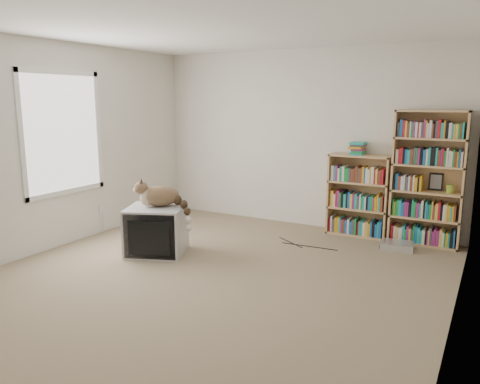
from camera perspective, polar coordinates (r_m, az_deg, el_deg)
The scene contains 16 objects.
floor at distance 4.86m, azimuth -3.78°, elevation -10.62°, with size 4.50×5.00×0.01m, color gray.
wall_back at distance 6.77m, azimuth 7.65°, elevation 6.40°, with size 4.50×0.02×2.50m, color silver.
wall_left at distance 6.07m, azimuth -22.19°, elevation 5.13°, with size 0.02×5.00×2.50m, color silver.
wall_right at distance 3.83m, azimuth 25.55°, elevation 1.76°, with size 0.02×5.00×2.50m, color silver.
ceiling at distance 4.57m, azimuth -4.21°, elevation 19.91°, with size 4.50×5.00×0.02m, color white.
window at distance 6.18m, azimuth -20.78°, elevation 6.72°, with size 0.02×1.22×1.52m, color white.
crt_tv at distance 5.66m, azimuth -10.13°, elevation -4.60°, with size 0.83×0.79×0.57m.
cat at distance 5.57m, azimuth -9.25°, elevation -0.85°, with size 0.75×0.51×0.54m.
bookcase_tall at distance 6.27m, azimuth 21.90°, elevation 1.21°, with size 0.84×0.30×1.68m.
bookcase_short at distance 6.48m, azimuth 14.26°, elevation -0.74°, with size 0.79×0.30×1.09m.
book_stack at distance 6.38m, azimuth 14.19°, elevation 5.18°, with size 0.19×0.25×0.16m, color #A71621.
green_mug at distance 6.24m, azimuth 24.26°, elevation 0.36°, with size 0.09×0.09×0.10m, color #83A62F.
framed_print at distance 6.34m, azimuth 22.78°, elevation 1.18°, with size 0.16×0.01×0.22m, color black.
dvd_player at distance 6.09m, azimuth 18.59°, elevation -6.21°, with size 0.38×0.27×0.09m, color silver.
wall_outlet at distance 6.71m, azimuth -16.51°, elevation -2.07°, with size 0.01×0.08×0.13m, color silver.
floor_cables at distance 6.19m, azimuth 7.53°, elevation -5.83°, with size 1.20×0.70×0.01m, color black, non-canonical shape.
Camera 1 is at (2.46, -3.79, 1.81)m, focal length 35.00 mm.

